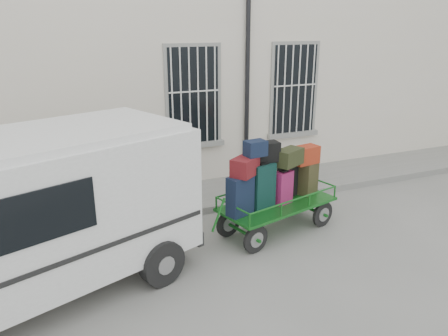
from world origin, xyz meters
TOP-DOWN VIEW (x-y plane):
  - ground at (0.00, 0.00)m, footprint 80.00×80.00m
  - building at (0.00, 5.50)m, footprint 24.00×5.15m
  - sidewalk at (0.00, 2.20)m, footprint 24.00×1.70m
  - luggage_cart at (0.20, 0.10)m, footprint 2.73×1.56m
  - van at (-4.06, -0.43)m, footprint 5.17×3.55m

SIDE VIEW (x-z plane):
  - ground at x=0.00m, z-range 0.00..0.00m
  - sidewalk at x=0.00m, z-range 0.00..0.15m
  - luggage_cart at x=0.20m, z-range 0.02..1.92m
  - van at x=-4.06m, z-range 0.18..2.60m
  - building at x=0.00m, z-range 0.00..6.00m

